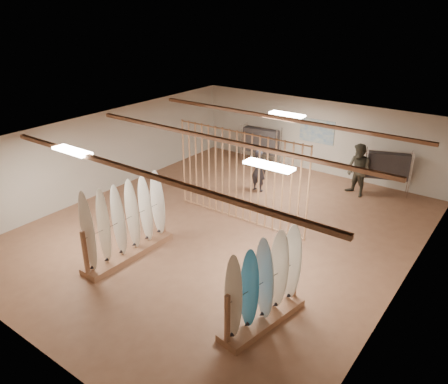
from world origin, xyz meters
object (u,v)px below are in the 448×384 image
Objects in this scene: rack_left at (127,231)px; rack_right at (264,295)px; shopper_a at (258,168)px; clothing_rack_a at (261,140)px; clothing_rack_b at (388,166)px; shopper_b at (359,167)px.

rack_left is 1.21× the size of rack_right.
rack_left is at bearing 85.87° from shopper_a.
clothing_rack_a is 4.92m from clothing_rack_b.
shopper_b reaches higher than shopper_a.
shopper_b is at bearing -150.25° from shopper_a.
shopper_a is (-3.77, 5.79, 0.16)m from rack_right.
shopper_a is at bearing -166.99° from clothing_rack_b.
clothing_rack_a is at bearing 96.70° from rack_left.
clothing_rack_a is 0.97× the size of shopper_a.
shopper_a is at bearing -128.36° from shopper_b.
rack_right is 1.41× the size of clothing_rack_b.
rack_right is 6.91m from shopper_a.
rack_right is 1.30× the size of shopper_a.
rack_left is 9.03m from clothing_rack_b.
rack_left is at bearing -87.72° from clothing_rack_a.
clothing_rack_b is (4.11, 8.04, 0.28)m from rack_left.
clothing_rack_a is 4.19m from shopper_b.
shopper_a reaches higher than clothing_rack_a.
rack_left is at bearing -92.57° from shopper_b.
clothing_rack_b is at bearing 63.76° from rack_left.
clothing_rack_a is at bearing 132.08° from rack_right.
rack_right is 7.50m from shopper_b.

